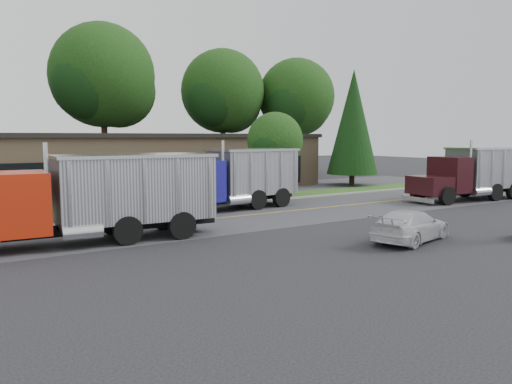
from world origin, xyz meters
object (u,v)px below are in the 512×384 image
Objects in this scene: dump_truck_red at (98,196)px; rally_car at (411,226)px; dump_truck_maroon at (474,172)px; dump_truck_blue at (236,177)px.

rally_car is at bearing 150.85° from dump_truck_red.
dump_truck_red and dump_truck_maroon have the same top height.
dump_truck_blue and dump_truck_maroon have the same top height.
dump_truck_red reaches higher than rally_car.
dump_truck_maroon reaches higher than rally_car.
rally_car is at bearing 91.08° from dump_truck_blue.
dump_truck_blue is 2.03× the size of rally_car.
rally_car is at bearing 30.44° from dump_truck_maroon.
rally_car is (-13.72, -6.48, -1.19)m from dump_truck_maroon.
dump_truck_red is 2.50× the size of rally_car.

